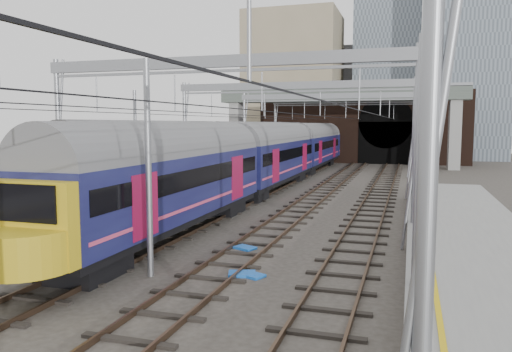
% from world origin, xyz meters
% --- Properties ---
extents(ground, '(160.00, 160.00, 0.00)m').
position_xyz_m(ground, '(0.00, 0.00, 0.00)').
color(ground, '#38332D').
rests_on(ground, ground).
extents(tracks, '(14.40, 80.00, 0.22)m').
position_xyz_m(tracks, '(0.00, 15.00, 0.02)').
color(tracks, '#4C3828').
rests_on(tracks, ground).
extents(overhead_line, '(16.80, 80.00, 8.00)m').
position_xyz_m(overhead_line, '(0.00, 21.49, 6.57)').
color(overhead_line, gray).
rests_on(overhead_line, ground).
extents(retaining_wall, '(28.00, 2.75, 9.00)m').
position_xyz_m(retaining_wall, '(1.40, 51.93, 4.33)').
color(retaining_wall, black).
rests_on(retaining_wall, ground).
extents(overbridge, '(28.00, 3.00, 9.25)m').
position_xyz_m(overbridge, '(0.00, 46.00, 7.27)').
color(overbridge, gray).
rests_on(overbridge, ground).
extents(city_skyline, '(37.50, 27.50, 60.00)m').
position_xyz_m(city_skyline, '(2.73, 70.48, 17.09)').
color(city_skyline, tan).
rests_on(city_skyline, ground).
extents(train_main, '(2.96, 68.44, 5.04)m').
position_xyz_m(train_main, '(-2.00, 32.94, 2.59)').
color(train_main, black).
rests_on(train_main, ground).
extents(train_second, '(3.04, 70.25, 5.15)m').
position_xyz_m(train_second, '(-6.00, 39.84, 2.63)').
color(train_second, black).
rests_on(train_second, ground).
extents(signal_near_left, '(0.38, 0.47, 4.90)m').
position_xyz_m(signal_near_left, '(-3.68, 4.25, 3.09)').
color(signal_near_left, black).
rests_on(signal_near_left, ground).
extents(equip_cover_a, '(0.91, 0.79, 0.09)m').
position_xyz_m(equip_cover_a, '(3.19, 2.93, 0.04)').
color(equip_cover_a, blue).
rests_on(equip_cover_a, ground).
extents(equip_cover_b, '(0.97, 0.85, 0.10)m').
position_xyz_m(equip_cover_b, '(1.82, 6.28, 0.05)').
color(equip_cover_b, blue).
rests_on(equip_cover_b, ground).
extents(equip_cover_c, '(1.02, 0.85, 0.10)m').
position_xyz_m(equip_cover_c, '(2.83, 2.95, 0.05)').
color(equip_cover_c, blue).
rests_on(equip_cover_c, ground).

